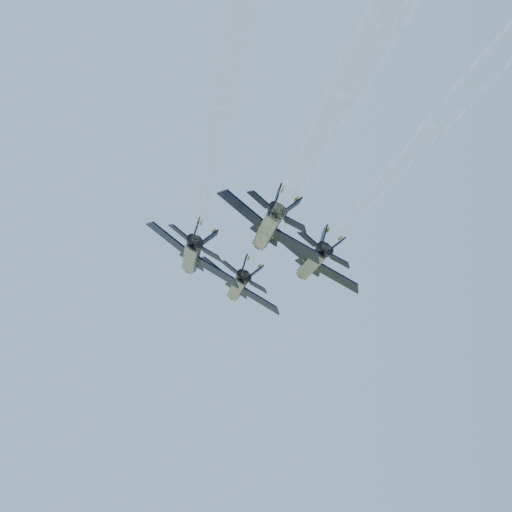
{
  "coord_description": "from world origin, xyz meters",
  "views": [
    {
      "loc": [
        -0.46,
        -103.74,
        62.02
      ],
      "look_at": [
        -3.71,
        -1.94,
        96.58
      ],
      "focal_mm": 55.0,
      "sensor_mm": 36.0,
      "label": 1
    }
  ],
  "objects_px": {
    "jet_left": "(192,257)",
    "jet_right": "(312,263)",
    "jet_lead": "(238,287)",
    "jet_slot": "(267,229)"
  },
  "relations": [
    {
      "from": "jet_left",
      "to": "jet_right",
      "type": "relative_size",
      "value": 1.0
    },
    {
      "from": "jet_left",
      "to": "jet_slot",
      "type": "relative_size",
      "value": 1.0
    },
    {
      "from": "jet_left",
      "to": "jet_right",
      "type": "distance_m",
      "value": 16.43
    },
    {
      "from": "jet_lead",
      "to": "jet_left",
      "type": "distance_m",
      "value": 15.32
    },
    {
      "from": "jet_left",
      "to": "jet_slot",
      "type": "bearing_deg",
      "value": -55.05
    },
    {
      "from": "jet_lead",
      "to": "jet_right",
      "type": "distance_m",
      "value": 15.54
    },
    {
      "from": "jet_right",
      "to": "jet_lead",
      "type": "bearing_deg",
      "value": 123.19
    },
    {
      "from": "jet_right",
      "to": "jet_left",
      "type": "bearing_deg",
      "value": -179.61
    },
    {
      "from": "jet_right",
      "to": "jet_slot",
      "type": "xyz_separation_m",
      "value": [
        -5.88,
        -13.18,
        0.0
      ]
    },
    {
      "from": "jet_lead",
      "to": "jet_right",
      "type": "height_order",
      "value": "same"
    }
  ]
}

